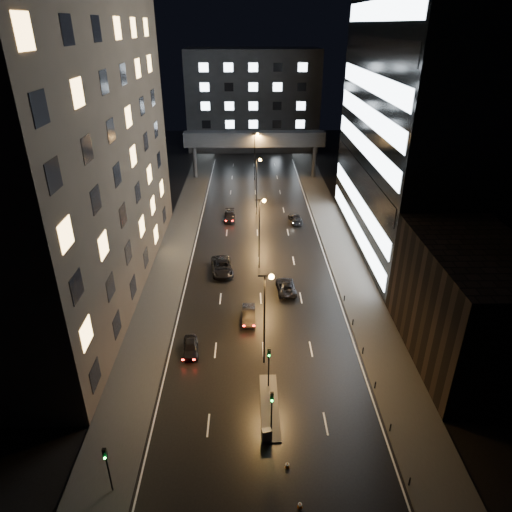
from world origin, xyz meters
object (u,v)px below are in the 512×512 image
at_px(car_away_c, 222,267).
at_px(utility_cabinet, 267,435).
at_px(car_away_a, 191,347).
at_px(car_away_d, 230,216).
at_px(car_away_b, 249,315).
at_px(car_toward_b, 295,218).
at_px(car_toward_a, 286,286).

xyz_separation_m(car_away_c, utility_cabinet, (5.02, -28.55, -0.13)).
xyz_separation_m(car_away_a, car_away_d, (2.81, 35.73, 0.04)).
bearing_deg(car_away_b, car_toward_b, 74.38).
bearing_deg(car_toward_a, car_away_c, -35.03).
height_order(car_away_b, car_away_c, car_away_c).
xyz_separation_m(car_toward_a, car_toward_b, (3.35, 22.58, 0.00)).
bearing_deg(car_away_c, car_away_a, -105.12).
height_order(car_away_b, utility_cabinet, car_away_b).
bearing_deg(car_away_d, car_toward_b, -6.91).
height_order(car_toward_b, utility_cabinet, car_toward_b).
distance_m(car_away_c, car_away_d, 18.64).
bearing_deg(car_toward_a, utility_cabinet, 78.52).
bearing_deg(car_away_c, car_away_d, 81.59).
height_order(car_toward_a, car_toward_b, car_toward_b).
bearing_deg(car_away_a, car_toward_b, 60.66).
bearing_deg(car_toward_a, car_toward_b, -101.79).
height_order(car_away_c, car_toward_a, car_away_c).
bearing_deg(utility_cabinet, car_toward_b, 68.38).
xyz_separation_m(car_away_b, car_away_c, (-3.62, 11.51, 0.13)).
bearing_deg(car_toward_b, car_toward_a, 75.71).
xyz_separation_m(car_away_b, utility_cabinet, (1.40, -17.04, -0.00)).
height_order(car_away_a, car_toward_b, car_toward_b).
bearing_deg(utility_cabinet, car_away_b, 81.36).
relative_size(car_away_d, car_toward_b, 1.01).
relative_size(car_away_a, car_away_b, 0.89).
height_order(car_away_c, car_toward_b, car_away_c).
distance_m(car_away_d, car_toward_b, 11.37).
distance_m(car_away_d, utility_cabinet, 47.41).
distance_m(car_toward_a, utility_cabinet, 23.62).
distance_m(car_away_b, car_toward_b, 30.03).
bearing_deg(car_away_d, car_away_a, -95.26).
distance_m(car_toward_b, utility_cabinet, 46.45).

